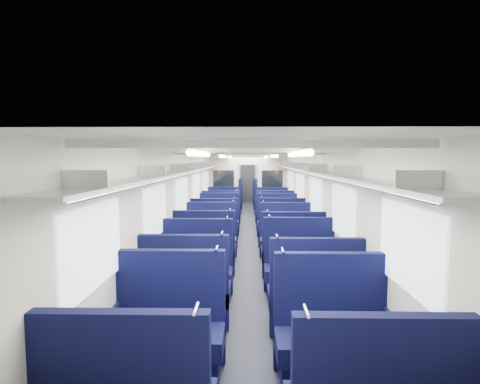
{
  "coord_description": "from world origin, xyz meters",
  "views": [
    {
      "loc": [
        -0.02,
        -10.81,
        2.2
      ],
      "look_at": [
        -0.25,
        1.01,
        1.18
      ],
      "focal_mm": 28.68,
      "sensor_mm": 36.0,
      "label": 1
    }
  ],
  "objects_px": {
    "seat_17": "(275,217)",
    "seat_20": "(227,205)",
    "seat_14": "(218,224)",
    "seat_26": "(230,197)",
    "seat_24": "(229,199)",
    "seat_4": "(186,296)",
    "seat_8": "(205,254)",
    "seat_5": "(314,302)",
    "seat_13": "(281,231)",
    "seat_19": "(272,213)",
    "seat_11": "(286,242)",
    "seat_23": "(267,202)",
    "seat_16": "(221,218)",
    "seat_21": "(269,205)",
    "seat_2": "(169,335)",
    "seat_3": "(332,341)",
    "bulkhead": "(248,186)",
    "seat_22": "(228,202)",
    "seat_25": "(266,199)",
    "end_door": "(248,182)",
    "seat_27": "(265,197)",
    "seat_15": "(278,224)",
    "seat_18": "(223,212)",
    "seat_12": "(215,232)",
    "seat_6": "(196,274)",
    "seat_9": "(293,256)",
    "seat_7": "(300,271)",
    "seat_10": "(211,241)"
  },
  "relations": [
    {
      "from": "seat_17",
      "to": "seat_20",
      "type": "xyz_separation_m",
      "value": [
        -1.66,
        3.18,
        0.0
      ]
    },
    {
      "from": "seat_14",
      "to": "seat_17",
      "type": "xyz_separation_m",
      "value": [
        1.66,
        1.16,
        0.0
      ]
    },
    {
      "from": "seat_26",
      "to": "seat_24",
      "type": "bearing_deg",
      "value": -90.0
    },
    {
      "from": "seat_4",
      "to": "seat_8",
      "type": "height_order",
      "value": "same"
    },
    {
      "from": "seat_5",
      "to": "seat_13",
      "type": "xyz_separation_m",
      "value": [
        0.0,
        4.77,
        0.0
      ]
    },
    {
      "from": "seat_19",
      "to": "seat_26",
      "type": "bearing_deg",
      "value": 106.63
    },
    {
      "from": "seat_11",
      "to": "seat_23",
      "type": "bearing_deg",
      "value": 90.0
    },
    {
      "from": "seat_11",
      "to": "seat_16",
      "type": "distance_m",
      "value": 3.77
    },
    {
      "from": "seat_21",
      "to": "seat_17",
      "type": "bearing_deg",
      "value": -90.0
    },
    {
      "from": "seat_2",
      "to": "seat_11",
      "type": "height_order",
      "value": "same"
    },
    {
      "from": "seat_3",
      "to": "seat_23",
      "type": "height_order",
      "value": "same"
    },
    {
      "from": "bulkhead",
      "to": "seat_3",
      "type": "relative_size",
      "value": 2.19
    },
    {
      "from": "seat_2",
      "to": "seat_21",
      "type": "height_order",
      "value": "same"
    },
    {
      "from": "seat_22",
      "to": "seat_25",
      "type": "distance_m",
      "value": 1.94
    },
    {
      "from": "end_door",
      "to": "seat_27",
      "type": "bearing_deg",
      "value": -59.71
    },
    {
      "from": "seat_15",
      "to": "seat_25",
      "type": "height_order",
      "value": "same"
    },
    {
      "from": "seat_18",
      "to": "seat_15",
      "type": "bearing_deg",
      "value": -55.3
    },
    {
      "from": "seat_2",
      "to": "seat_26",
      "type": "bearing_deg",
      "value": 90.0
    },
    {
      "from": "bulkhead",
      "to": "seat_15",
      "type": "height_order",
      "value": "bulkhead"
    },
    {
      "from": "end_door",
      "to": "seat_23",
      "type": "height_order",
      "value": "end_door"
    },
    {
      "from": "seat_8",
      "to": "seat_12",
      "type": "height_order",
      "value": "same"
    },
    {
      "from": "seat_16",
      "to": "seat_18",
      "type": "distance_m",
      "value": 1.28
    },
    {
      "from": "seat_16",
      "to": "seat_22",
      "type": "height_order",
      "value": "same"
    },
    {
      "from": "seat_6",
      "to": "seat_25",
      "type": "distance_m",
      "value": 11.33
    },
    {
      "from": "end_door",
      "to": "seat_20",
      "type": "relative_size",
      "value": 1.56
    },
    {
      "from": "seat_8",
      "to": "seat_6",
      "type": "bearing_deg",
      "value": -90.0
    },
    {
      "from": "seat_3",
      "to": "seat_27",
      "type": "distance_m",
      "value": 14.63
    },
    {
      "from": "seat_14",
      "to": "seat_26",
      "type": "distance_m",
      "value": 7.78
    },
    {
      "from": "seat_5",
      "to": "seat_8",
      "type": "height_order",
      "value": "same"
    },
    {
      "from": "seat_4",
      "to": "seat_9",
      "type": "relative_size",
      "value": 1.0
    },
    {
      "from": "bulkhead",
      "to": "seat_5",
      "type": "bearing_deg",
      "value": -84.77
    },
    {
      "from": "seat_21",
      "to": "seat_27",
      "type": "relative_size",
      "value": 1.0
    },
    {
      "from": "seat_3",
      "to": "seat_8",
      "type": "xyz_separation_m",
      "value": [
        -1.66,
        3.49,
        0.0
      ]
    },
    {
      "from": "seat_5",
      "to": "seat_7",
      "type": "bearing_deg",
      "value": 90.0
    },
    {
      "from": "seat_27",
      "to": "seat_22",
      "type": "bearing_deg",
      "value": -126.7
    },
    {
      "from": "seat_10",
      "to": "seat_26",
      "type": "bearing_deg",
      "value": 90.0
    },
    {
      "from": "seat_3",
      "to": "seat_17",
      "type": "relative_size",
      "value": 1.0
    },
    {
      "from": "seat_24",
      "to": "seat_25",
      "type": "relative_size",
      "value": 1.0
    },
    {
      "from": "seat_10",
      "to": "seat_7",
      "type": "bearing_deg",
      "value": -53.25
    },
    {
      "from": "seat_2",
      "to": "seat_8",
      "type": "bearing_deg",
      "value": 90.0
    },
    {
      "from": "seat_10",
      "to": "seat_15",
      "type": "xyz_separation_m",
      "value": [
        1.66,
        2.23,
        0.0
      ]
    },
    {
      "from": "seat_2",
      "to": "seat_13",
      "type": "relative_size",
      "value": 1.0
    },
    {
      "from": "bulkhead",
      "to": "seat_16",
      "type": "distance_m",
      "value": 2.48
    },
    {
      "from": "seat_12",
      "to": "seat_13",
      "type": "distance_m",
      "value": 1.67
    },
    {
      "from": "seat_8",
      "to": "seat_4",
      "type": "bearing_deg",
      "value": -90.0
    },
    {
      "from": "seat_6",
      "to": "seat_14",
      "type": "bearing_deg",
      "value": 90.0
    },
    {
      "from": "seat_10",
      "to": "seat_13",
      "type": "distance_m",
      "value": 2.06
    },
    {
      "from": "end_door",
      "to": "seat_25",
      "type": "bearing_deg",
      "value": -72.55
    },
    {
      "from": "seat_6",
      "to": "seat_26",
      "type": "height_order",
      "value": "same"
    },
    {
      "from": "seat_3",
      "to": "seat_20",
      "type": "xyz_separation_m",
      "value": [
        -1.66,
        11.26,
        0.0
      ]
    }
  ]
}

